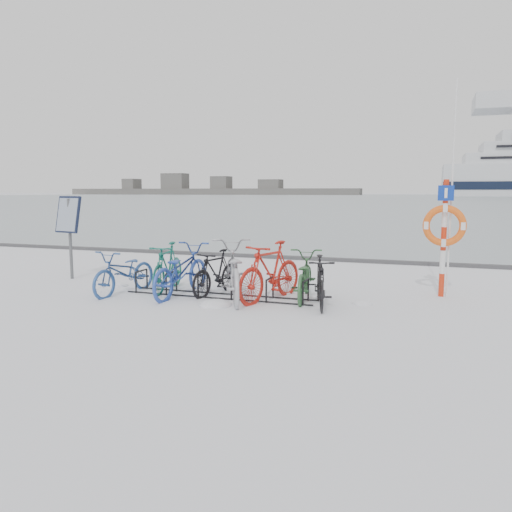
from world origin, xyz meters
TOP-DOWN VIEW (x-y plane):
  - ground at (0.00, 0.00)m, footprint 900.00×900.00m
  - ice_sheet at (0.00, 155.00)m, footprint 400.00×298.00m
  - quay_edge at (0.00, 5.90)m, footprint 400.00×0.25m
  - bike_rack at (0.00, 0.00)m, footprint 4.00×0.48m
  - info_board at (-4.23, 0.74)m, footprint 0.70×0.33m
  - lifebuoy_station at (4.27, 1.44)m, footprint 0.83×0.23m
  - shoreline at (-122.02, 260.00)m, footprint 180.00×12.00m
  - bike_0 at (-2.01, -0.29)m, footprint 0.87×1.91m
  - bike_1 at (-1.31, 0.26)m, footprint 0.77×1.84m
  - bike_2 at (-0.81, -0.09)m, footprint 0.83×2.12m
  - bike_3 at (-0.17, 0.25)m, footprint 0.79×1.65m
  - bike_4 at (0.35, -0.10)m, footprint 1.67×2.39m
  - bike_5 at (1.07, 0.08)m, footprint 1.17×2.05m
  - bike_6 at (1.66, 0.40)m, footprint 0.90×1.94m
  - bike_7 at (2.10, -0.13)m, footprint 0.86×1.68m
  - snow_drifts at (0.34, 0.01)m, footprint 5.82×2.03m

SIDE VIEW (x-z plane):
  - ground at x=0.00m, z-range 0.00..0.00m
  - snow_drifts at x=0.34m, z-range -0.11..0.11m
  - ice_sheet at x=0.00m, z-range 0.00..0.02m
  - quay_edge at x=0.00m, z-range 0.00..0.10m
  - bike_rack at x=0.00m, z-range -0.05..0.41m
  - bike_3 at x=-0.17m, z-range 0.00..0.96m
  - bike_0 at x=-2.01m, z-range 0.00..0.97m
  - bike_7 at x=2.10m, z-range 0.00..0.97m
  - bike_6 at x=1.66m, z-range 0.00..0.98m
  - bike_1 at x=-1.31m, z-range 0.00..1.07m
  - bike_2 at x=-0.81m, z-range 0.00..1.09m
  - bike_5 at x=1.07m, z-range 0.00..1.19m
  - bike_4 at x=0.35m, z-range 0.00..1.19m
  - lifebuoy_station at x=4.27m, z-range -0.71..3.58m
  - info_board at x=-4.23m, z-range 0.44..2.45m
  - shoreline at x=-122.02m, z-range -1.96..7.54m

